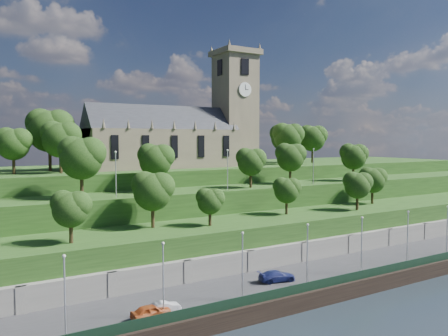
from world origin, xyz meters
TOP-DOWN VIEW (x-y plane):
  - ground at (0.00, 0.00)m, footprint 320.00×320.00m
  - promenade at (0.00, 6.00)m, footprint 160.00×12.00m
  - quay_wall at (0.00, -0.05)m, footprint 160.00×0.50m
  - fence at (0.00, 0.60)m, footprint 160.00×0.10m
  - retaining_wall at (0.00, 11.97)m, footprint 160.00×2.10m
  - embankment_lower at (0.00, 18.00)m, footprint 160.00×12.00m
  - embankment_upper at (0.00, 29.00)m, footprint 160.00×10.00m
  - hilltop at (0.00, 50.00)m, footprint 160.00×32.00m
  - church at (0.79, 45.98)m, footprint 38.60×12.35m
  - trees_lower at (1.33, 18.35)m, footprint 64.26×9.15m
  - trees_upper at (0.44, 28.26)m, footprint 63.47×8.48m
  - trees_hilltop at (1.49, 45.08)m, footprint 75.19×16.36m
  - lamp_posts_promenade at (-2.00, 2.50)m, footprint 60.36×0.36m
  - lamp_posts_upper at (0.00, 26.00)m, footprint 40.36×0.36m
  - car_left at (-23.31, 2.76)m, footprint 4.45×2.00m
  - car_middle at (-21.48, 3.58)m, footprint 3.65×1.37m
  - car_right at (-4.45, 5.69)m, footprint 5.33×3.03m

SIDE VIEW (x-z plane):
  - ground at x=0.00m, z-range 0.00..0.00m
  - promenade at x=0.00m, z-range 0.00..2.00m
  - quay_wall at x=0.00m, z-range 0.00..2.20m
  - retaining_wall at x=0.00m, z-range 0.00..5.00m
  - car_middle at x=-21.48m, z-range 2.00..3.19m
  - fence at x=0.00m, z-range 2.00..3.20m
  - car_right at x=-4.45m, z-range 2.00..3.46m
  - car_left at x=-23.31m, z-range 2.00..3.48m
  - embankment_lower at x=0.00m, z-range 0.00..8.00m
  - embankment_upper at x=0.00m, z-range 0.00..12.00m
  - lamp_posts_promenade at x=-2.00m, z-range 2.61..10.74m
  - hilltop at x=0.00m, z-range 0.00..15.00m
  - trees_lower at x=1.33m, z-range 8.75..17.05m
  - lamp_posts_upper at x=0.00m, z-range 12.60..19.79m
  - trees_upper at x=0.44m, z-range 13.02..22.48m
  - trees_hilltop at x=1.49m, z-range 15.99..27.76m
  - church at x=0.79m, z-range 8.72..36.32m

